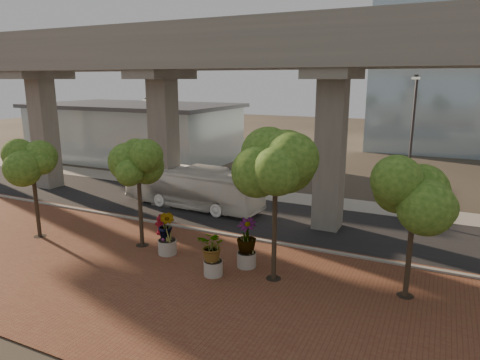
% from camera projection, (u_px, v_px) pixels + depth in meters
% --- Properties ---
extents(ground, '(160.00, 160.00, 0.00)m').
position_uv_depth(ground, '(226.00, 223.00, 27.35)').
color(ground, '#312C24').
rests_on(ground, ground).
extents(brick_plaza, '(70.00, 13.00, 0.06)m').
position_uv_depth(brick_plaza, '(149.00, 273.00, 20.31)').
color(brick_plaza, brown).
rests_on(brick_plaza, ground).
extents(asphalt_road, '(90.00, 8.00, 0.04)m').
position_uv_depth(asphalt_road, '(240.00, 214.00, 29.10)').
color(asphalt_road, black).
rests_on(asphalt_road, ground).
extents(curb_strip, '(70.00, 0.25, 0.16)m').
position_uv_depth(curb_strip, '(211.00, 232.00, 25.57)').
color(curb_strip, gray).
rests_on(curb_strip, ground).
extents(far_sidewalk, '(90.00, 3.00, 0.06)m').
position_uv_depth(far_sidewalk, '(269.00, 195.00, 33.93)').
color(far_sidewalk, gray).
rests_on(far_sidewalk, ground).
extents(transit_viaduct, '(72.00, 5.60, 12.40)m').
position_uv_depth(transit_viaduct, '(240.00, 107.00, 27.43)').
color(transit_viaduct, gray).
rests_on(transit_viaduct, ground).
extents(station_pavilion, '(23.00, 13.00, 6.30)m').
position_uv_depth(station_pavilion, '(135.00, 131.00, 49.03)').
color(station_pavilion, silver).
rests_on(station_pavilion, ground).
extents(transit_bus, '(10.85, 3.40, 2.98)m').
position_uv_depth(transit_bus, '(192.00, 187.00, 30.47)').
color(transit_bus, silver).
rests_on(transit_bus, ground).
extents(fire_hydrant, '(0.59, 0.53, 1.18)m').
position_uv_depth(fire_hydrant, '(160.00, 224.00, 25.28)').
color(fire_hydrant, maroon).
rests_on(fire_hydrant, ground).
extents(planter_front, '(2.00, 2.00, 2.20)m').
position_uv_depth(planter_front, '(213.00, 248.00, 19.72)').
color(planter_front, gray).
rests_on(planter_front, ground).
extents(planter_right, '(2.29, 2.29, 2.45)m').
position_uv_depth(planter_right, '(247.00, 238.00, 20.59)').
color(planter_right, '#9A938B').
rests_on(planter_right, ground).
extents(planter_left, '(2.15, 2.15, 2.36)m').
position_uv_depth(planter_left, '(167.00, 228.00, 22.14)').
color(planter_left, '#AAA299').
rests_on(planter_left, ground).
extents(street_tree_far_west, '(3.20, 3.20, 5.75)m').
position_uv_depth(street_tree_far_west, '(32.00, 165.00, 23.98)').
color(street_tree_far_west, '#3F3024').
rests_on(street_tree_far_west, ground).
extents(street_tree_near_west, '(3.03, 3.03, 6.03)m').
position_uv_depth(street_tree_near_west, '(138.00, 163.00, 22.55)').
color(street_tree_near_west, '#3F3024').
rests_on(street_tree_near_west, ground).
extents(street_tree_near_east, '(4.31, 4.31, 7.25)m').
position_uv_depth(street_tree_near_east, '(276.00, 166.00, 18.46)').
color(street_tree_near_east, '#3F3024').
rests_on(street_tree_near_east, ground).
extents(street_tree_far_east, '(3.59, 3.59, 6.20)m').
position_uv_depth(street_tree_far_east, '(415.00, 192.00, 17.06)').
color(street_tree_far_east, '#3F3024').
rests_on(street_tree_far_east, ground).
extents(streetlamp_west, '(0.37, 1.09, 7.50)m').
position_uv_depth(streetlamp_west, '(153.00, 137.00, 35.20)').
color(streetlamp_west, '#2C2C31').
rests_on(streetlamp_west, ground).
extents(streetlamp_east, '(0.46, 1.34, 9.22)m').
position_uv_depth(streetlamp_east, '(411.00, 139.00, 26.56)').
color(streetlamp_east, '#333237').
rests_on(streetlamp_east, ground).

